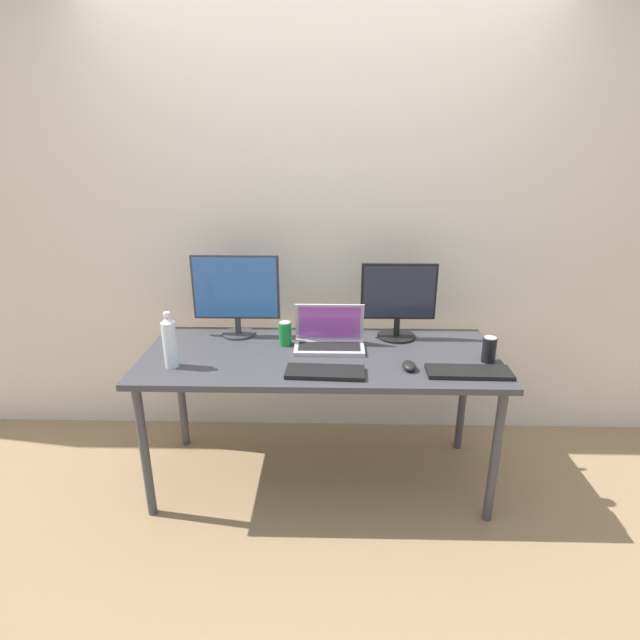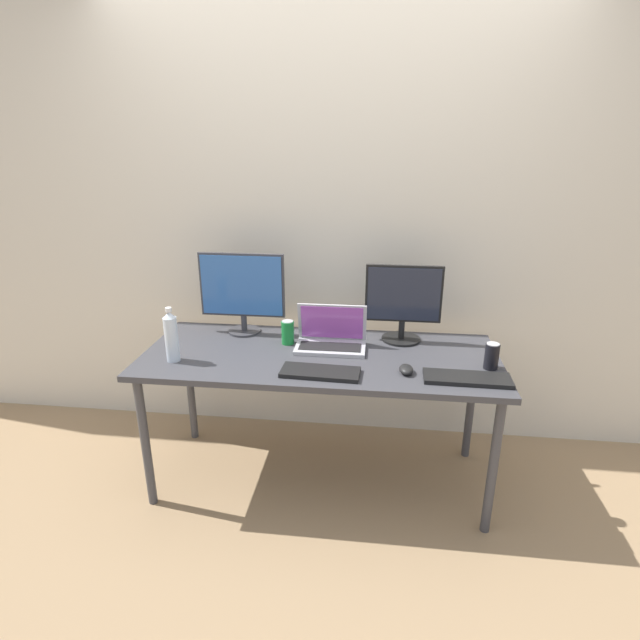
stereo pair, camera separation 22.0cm
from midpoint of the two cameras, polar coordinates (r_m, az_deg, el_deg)
ground_plane at (r=2.88m, az=2.29°, el=-17.52°), size 16.00×16.00×0.00m
wall_back at (r=2.91m, az=3.61°, el=10.99°), size 7.00×0.08×2.60m
work_desk at (r=2.53m, az=2.50°, el=-5.19°), size 1.77×0.73×0.74m
monitor_left at (r=2.71m, az=-6.61°, el=3.41°), size 0.46×0.18×0.45m
monitor_center at (r=2.65m, az=11.85°, el=2.06°), size 0.40×0.21×0.41m
laptop_silver at (r=2.56m, az=3.72°, el=-2.07°), size 0.36×0.21×0.22m
keyboard_main at (r=2.36m, az=19.08°, el=-6.38°), size 0.39×0.14×0.02m
keyboard_aux at (r=2.29m, az=2.80°, el=-6.04°), size 0.37×0.16×0.02m
mouse_by_keyboard at (r=2.35m, az=12.50°, el=-5.59°), size 0.07×0.10×0.04m
water_bottle at (r=2.45m, az=-14.20°, el=-1.88°), size 0.06×0.06×0.27m
soda_can_near_keyboard at (r=2.49m, az=21.46°, el=-3.92°), size 0.07×0.07×0.13m
soda_can_by_laptop at (r=2.60m, az=-1.30°, el=-1.46°), size 0.07×0.07×0.13m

